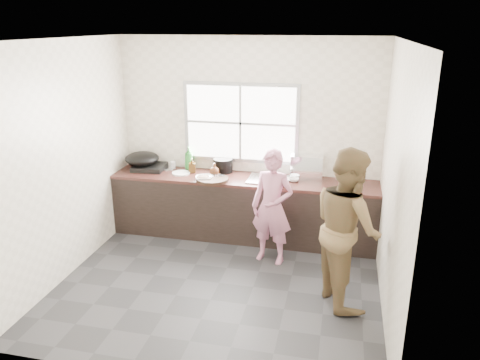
% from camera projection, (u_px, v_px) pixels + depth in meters
% --- Properties ---
extents(floor, '(3.60, 3.20, 0.01)m').
position_uv_depth(floor, '(219.00, 283.00, 5.40)').
color(floor, '#2C2C2F').
rests_on(floor, ground).
extents(ceiling, '(3.60, 3.20, 0.01)m').
position_uv_depth(ceiling, '(215.00, 39.00, 4.53)').
color(ceiling, silver).
rests_on(ceiling, wall_back).
extents(wall_back, '(3.60, 0.01, 2.70)m').
position_uv_depth(wall_back, '(248.00, 137.00, 6.45)').
color(wall_back, silver).
rests_on(wall_back, ground).
extents(wall_left, '(0.01, 3.20, 2.70)m').
position_uv_depth(wall_left, '(65.00, 161.00, 5.34)').
color(wall_left, beige).
rests_on(wall_left, ground).
extents(wall_right, '(0.01, 3.20, 2.70)m').
position_uv_depth(wall_right, '(395.00, 184.00, 4.59)').
color(wall_right, beige).
rests_on(wall_right, ground).
extents(wall_front, '(3.60, 0.01, 2.70)m').
position_uv_depth(wall_front, '(161.00, 235.00, 3.48)').
color(wall_front, beige).
rests_on(wall_front, ground).
extents(cabinet, '(3.60, 0.62, 0.82)m').
position_uv_depth(cabinet, '(243.00, 209.00, 6.46)').
color(cabinet, black).
rests_on(cabinet, floor).
extents(countertop, '(3.60, 0.64, 0.04)m').
position_uv_depth(countertop, '(243.00, 179.00, 6.32)').
color(countertop, '#3A1D17').
rests_on(countertop, cabinet).
extents(sink, '(0.55, 0.45, 0.02)m').
position_uv_depth(sink, '(269.00, 179.00, 6.24)').
color(sink, silver).
rests_on(sink, countertop).
extents(faucet, '(0.02, 0.02, 0.30)m').
position_uv_depth(faucet, '(271.00, 165.00, 6.38)').
color(faucet, silver).
rests_on(faucet, countertop).
extents(window_frame, '(1.60, 0.05, 1.10)m').
position_uv_depth(window_frame, '(241.00, 123.00, 6.39)').
color(window_frame, '#9EA0A5').
rests_on(window_frame, wall_back).
extents(window_glazing, '(1.50, 0.01, 1.00)m').
position_uv_depth(window_glazing, '(240.00, 123.00, 6.37)').
color(window_glazing, white).
rests_on(window_glazing, window_frame).
extents(woman, '(0.55, 0.42, 1.34)m').
position_uv_depth(woman, '(272.00, 211.00, 5.72)').
color(woman, '#CC7A9A').
rests_on(woman, floor).
extents(person_side, '(0.92, 1.02, 1.69)m').
position_uv_depth(person_side, '(347.00, 227.00, 4.84)').
color(person_side, brown).
rests_on(person_side, floor).
extents(cutting_board, '(0.55, 0.55, 0.04)m').
position_uv_depth(cutting_board, '(212.00, 179.00, 6.19)').
color(cutting_board, black).
rests_on(cutting_board, countertop).
extents(cleaver, '(0.23, 0.18, 0.01)m').
position_uv_depth(cleaver, '(217.00, 175.00, 6.28)').
color(cleaver, '#A5A9AC').
rests_on(cleaver, cutting_board).
extents(bowl_mince, '(0.28, 0.28, 0.06)m').
position_uv_depth(bowl_mince, '(204.00, 178.00, 6.22)').
color(bowl_mince, white).
rests_on(bowl_mince, countertop).
extents(bowl_crabs, '(0.25, 0.25, 0.07)m').
position_uv_depth(bowl_crabs, '(279.00, 182.00, 6.04)').
color(bowl_crabs, silver).
rests_on(bowl_crabs, countertop).
extents(bowl_held, '(0.21, 0.21, 0.06)m').
position_uv_depth(bowl_held, '(294.00, 179.00, 6.18)').
color(bowl_held, white).
rests_on(bowl_held, countertop).
extents(black_pot, '(0.35, 0.35, 0.19)m').
position_uv_depth(black_pot, '(223.00, 165.00, 6.54)').
color(black_pot, black).
rests_on(black_pot, countertop).
extents(plate_food, '(0.32, 0.32, 0.02)m').
position_uv_depth(plate_food, '(181.00, 173.00, 6.49)').
color(plate_food, white).
rests_on(plate_food, countertop).
extents(bottle_green, '(0.17, 0.17, 0.33)m').
position_uv_depth(bottle_green, '(189.00, 158.00, 6.65)').
color(bottle_green, '#287C2D').
rests_on(bottle_green, countertop).
extents(bottle_brown_tall, '(0.10, 0.11, 0.19)m').
position_uv_depth(bottle_brown_tall, '(192.00, 166.00, 6.53)').
color(bottle_brown_tall, '#4F3613').
rests_on(bottle_brown_tall, countertop).
extents(bottle_brown_short, '(0.16, 0.16, 0.16)m').
position_uv_depth(bottle_brown_short, '(214.00, 170.00, 6.40)').
color(bottle_brown_short, '#4A2512').
rests_on(bottle_brown_short, countertop).
extents(glass_jar, '(0.08, 0.08, 0.11)m').
position_uv_depth(glass_jar, '(173.00, 165.00, 6.71)').
color(glass_jar, silver).
rests_on(glass_jar, countertop).
extents(burner, '(0.46, 0.46, 0.06)m').
position_uv_depth(burner, '(150.00, 167.00, 6.69)').
color(burner, black).
rests_on(burner, countertop).
extents(wok, '(0.58, 0.58, 0.18)m').
position_uv_depth(wok, '(142.00, 158.00, 6.68)').
color(wok, black).
rests_on(wok, burner).
extents(dish_rack, '(0.43, 0.31, 0.32)m').
position_uv_depth(dish_rack, '(307.00, 166.00, 6.31)').
color(dish_rack, silver).
rests_on(dish_rack, countertop).
extents(pot_lid_left, '(0.30, 0.30, 0.01)m').
position_uv_depth(pot_lid_left, '(167.00, 169.00, 6.71)').
color(pot_lid_left, silver).
rests_on(pot_lid_left, countertop).
extents(pot_lid_right, '(0.30, 0.30, 0.01)m').
position_uv_depth(pot_lid_right, '(166.00, 167.00, 6.77)').
color(pot_lid_right, silver).
rests_on(pot_lid_right, countertop).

